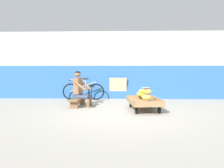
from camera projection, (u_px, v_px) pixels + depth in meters
name	position (u px, v px, depth m)	size (l,w,h in m)	color
ground_plane	(120.00, 114.00, 5.86)	(80.00, 80.00, 0.00)	#A39E93
back_wall	(120.00, 65.00, 9.04)	(16.00, 0.30, 2.73)	#2D609E
banana_cart	(144.00, 102.00, 6.43)	(0.99, 1.52, 0.36)	#99754C
banana_pile	(144.00, 94.00, 6.46)	(0.44, 1.24, 0.26)	gold
low_bench	(78.00, 100.00, 7.11)	(0.43, 1.13, 0.27)	brown
vendor_seated	(80.00, 89.00, 7.06)	(0.73, 0.58, 1.14)	brown
plastic_crate	(146.00, 100.00, 7.42)	(0.36, 0.28, 0.30)	gold
weighing_scale	(146.00, 92.00, 7.40)	(0.30, 0.30, 0.29)	#28282D
bicycle_near_left	(83.00, 91.00, 8.66)	(1.66, 0.48, 0.86)	black
sign_board	(118.00, 88.00, 8.93)	(0.70, 0.28, 0.87)	#C6B289
shopping_bag	(155.00, 104.00, 6.89)	(0.18, 0.12, 0.24)	green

